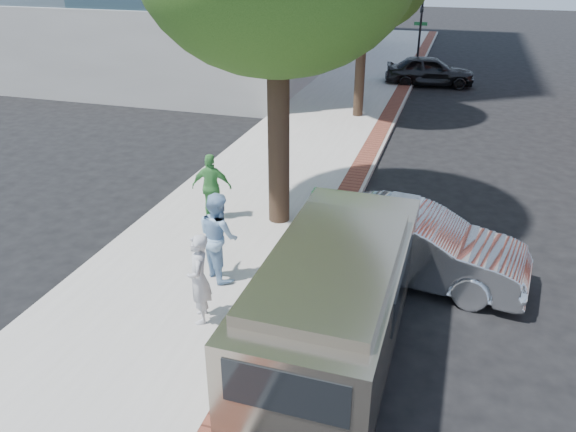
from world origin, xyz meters
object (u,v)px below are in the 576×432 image
at_px(person_gray, 199,279).
at_px(sedan_silver, 413,244).
at_px(parking_meter, 314,206).
at_px(van, 337,289).
at_px(person_green, 212,187).
at_px(bg_car, 430,71).
at_px(person_officer, 218,236).

distance_m(person_gray, sedan_silver, 4.56).
bearing_deg(parking_meter, van, -68.34).
xyz_separation_m(parking_meter, person_green, (-2.84, 0.79, -0.21)).
xyz_separation_m(parking_meter, van, (1.19, -3.00, -0.08)).
bearing_deg(person_green, bg_car, -114.86).
bearing_deg(parking_meter, sedan_silver, -8.66).
height_order(person_gray, person_officer, person_officer).
bearing_deg(person_green, parking_meter, 152.56).
bearing_deg(person_officer, van, -164.28).
distance_m(sedan_silver, van, 2.87).
xyz_separation_m(person_green, bg_car, (4.03, 17.48, -0.26)).
bearing_deg(bg_car, van, 172.05).
relative_size(person_gray, person_green, 1.03).
height_order(sedan_silver, van, van).
distance_m(parking_meter, person_officer, 2.33).
relative_size(person_gray, van, 0.31).
distance_m(person_gray, person_green, 4.32).
bearing_deg(bg_car, sedan_silver, 175.24).
xyz_separation_m(parking_meter, sedan_silver, (2.22, -0.34, -0.43)).
height_order(person_gray, sedan_silver, person_gray).
relative_size(bg_car, van, 0.78).
height_order(person_green, van, van).
bearing_deg(sedan_silver, person_gray, 137.43).
distance_m(person_gray, van, 2.49).
xyz_separation_m(person_officer, van, (2.75, -1.27, 0.04)).
bearing_deg(van, sedan_silver, 69.45).
bearing_deg(bg_car, person_green, 159.08).
bearing_deg(person_gray, person_officer, 167.70).
relative_size(person_officer, sedan_silver, 0.40).
height_order(person_officer, bg_car, person_officer).
xyz_separation_m(person_gray, van, (2.48, 0.24, 0.10)).
xyz_separation_m(sedan_silver, van, (-1.03, -2.66, 0.35)).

